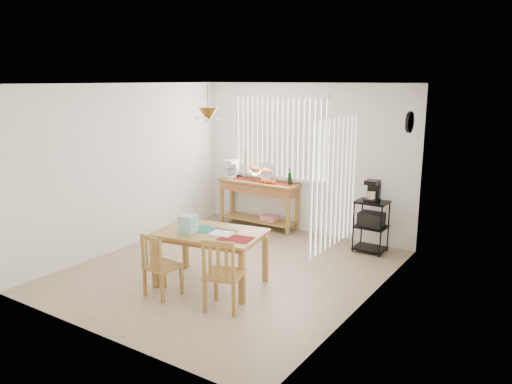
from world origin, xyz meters
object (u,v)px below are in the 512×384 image
Objects in this scene: chair_left at (160,266)px; chair_right at (223,275)px; sideboard at (259,193)px; dining_table at (211,238)px; wire_cart at (371,221)px; cart_items at (373,191)px.

chair_right is at bearing 8.24° from chair_left.
sideboard reaches higher than chair_left.
dining_table is at bearing -70.53° from sideboard.
sideboard is 2.20m from wire_cart.
cart_items reaches higher than sideboard.
sideboard is 2.69m from dining_table.
cart_items reaches higher than dining_table.
wire_cart is 2.98m from chair_right.
dining_table is at bearing 66.06° from chair_left.
cart_items is at bearing 62.48° from chair_left.
wire_cart is 2.43× the size of cart_items.
chair_right is (0.59, -0.52, -0.20)m from dining_table.
wire_cart reaches higher than chair_left.
sideboard is 2.22m from cart_items.
wire_cart is (2.19, -0.16, -0.15)m from sideboard.
dining_table is 0.75m from chair_left.
chair_right is at bearing -103.63° from cart_items.
cart_items is (0.00, 0.01, 0.48)m from wire_cart.
chair_left is (-0.29, -0.64, -0.24)m from dining_table.
dining_table is at bearing 138.66° from chair_right.
chair_right is (-0.70, -2.90, -0.05)m from wire_cart.
cart_items is 0.41× the size of chair_left.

